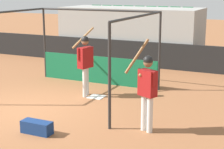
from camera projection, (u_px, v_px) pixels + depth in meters
The scene contains 8 objects.
ground_plane at pixel (23, 109), 9.83m from camera, with size 60.00×60.00×0.00m, color #935B38.
outfield_wall at pixel (120, 52), 15.33m from camera, with size 24.00×0.12×1.02m.
bleacher_section at pixel (131, 34), 16.30m from camera, with size 5.95×2.40×2.30m.
batting_cage at pixel (88, 55), 11.67m from camera, with size 4.26×3.65×2.44m.
home_plate at pixel (96, 97), 10.91m from camera, with size 0.44×0.44×0.02m.
player_batter at pixel (85, 60), 10.82m from camera, with size 0.60×0.99×1.96m.
player_waiting at pixel (147, 86), 8.12m from camera, with size 0.78×0.54×2.03m.
equipment_bag at pixel (37, 127), 8.19m from camera, with size 0.70×0.28×0.28m.
Camera 1 is at (6.05, -7.51, 3.15)m, focal length 60.00 mm.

